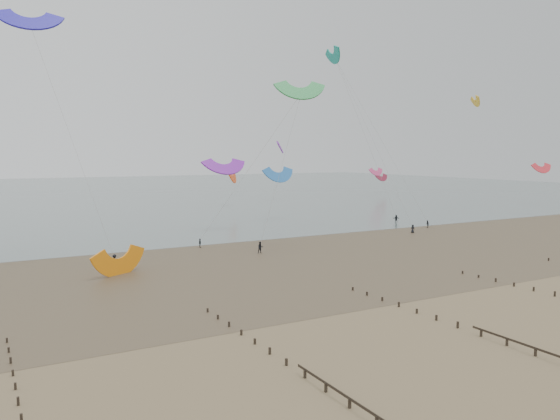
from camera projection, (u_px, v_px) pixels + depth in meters
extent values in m
plane|color=brown|center=(396.00, 324.00, 50.93)|extent=(500.00, 500.00, 0.00)
plane|color=#475654|center=(69.00, 192.00, 224.43)|extent=(500.00, 500.00, 0.00)
plane|color=#473A28|center=(238.00, 260.00, 81.29)|extent=(500.00, 500.00, 0.00)
ellipsoid|color=slate|center=(141.00, 295.00, 61.25)|extent=(23.60, 14.36, 0.01)
ellipsoid|color=slate|center=(296.00, 250.00, 89.73)|extent=(33.64, 18.32, 0.01)
ellipsoid|color=slate|center=(475.00, 241.00, 98.85)|extent=(19.65, 13.67, 0.01)
cube|color=black|center=(21.00, 419.00, 32.04)|extent=(0.16, 0.16, 0.62)
cube|color=black|center=(18.00, 402.00, 34.32)|extent=(0.16, 0.16, 0.59)
cube|color=black|center=(15.00, 386.00, 36.61)|extent=(0.16, 0.16, 0.57)
cube|color=black|center=(13.00, 373.00, 38.89)|extent=(0.16, 0.16, 0.54)
cube|color=black|center=(11.00, 361.00, 41.18)|extent=(0.16, 0.16, 0.51)
cube|color=black|center=(9.00, 350.00, 43.46)|extent=(0.16, 0.16, 0.48)
cube|color=black|center=(7.00, 341.00, 45.74)|extent=(0.16, 0.16, 0.45)
cube|color=black|center=(350.00, 403.00, 33.94)|extent=(0.16, 0.16, 0.71)
cube|color=black|center=(326.00, 388.00, 36.23)|extent=(0.16, 0.16, 0.68)
cube|color=black|center=(305.00, 374.00, 38.51)|extent=(0.16, 0.16, 0.65)
cube|color=black|center=(286.00, 362.00, 40.80)|extent=(0.16, 0.16, 0.62)
cube|color=black|center=(270.00, 351.00, 43.08)|extent=(0.16, 0.16, 0.59)
cube|color=black|center=(255.00, 342.00, 45.37)|extent=(0.16, 0.16, 0.57)
cube|color=black|center=(241.00, 333.00, 47.65)|extent=(0.16, 0.16, 0.54)
cube|color=black|center=(229.00, 325.00, 49.94)|extent=(0.16, 0.16, 0.51)
cube|color=black|center=(218.00, 317.00, 52.22)|extent=(0.16, 0.16, 0.48)
cube|color=black|center=(208.00, 311.00, 54.50)|extent=(0.16, 0.16, 0.45)
cube|color=black|center=(535.00, 352.00, 42.70)|extent=(0.16, 0.16, 0.71)
cube|color=black|center=(507.00, 342.00, 44.99)|extent=(0.16, 0.16, 0.68)
cube|color=black|center=(481.00, 333.00, 47.27)|extent=(0.16, 0.16, 0.65)
cube|color=black|center=(458.00, 325.00, 49.56)|extent=(0.16, 0.16, 0.62)
cube|color=black|center=(436.00, 318.00, 51.84)|extent=(0.16, 0.16, 0.59)
cube|color=black|center=(417.00, 311.00, 54.13)|extent=(0.16, 0.16, 0.57)
cube|color=black|center=(399.00, 305.00, 56.41)|extent=(0.16, 0.16, 0.54)
cube|color=black|center=(382.00, 299.00, 58.70)|extent=(0.16, 0.16, 0.51)
cube|color=black|center=(367.00, 294.00, 60.98)|extent=(0.16, 0.16, 0.48)
cube|color=black|center=(353.00, 289.00, 63.26)|extent=(0.16, 0.16, 0.45)
cube|color=black|center=(555.00, 294.00, 60.60)|extent=(0.16, 0.16, 0.59)
cube|color=black|center=(534.00, 289.00, 62.89)|extent=(0.16, 0.16, 0.57)
cube|color=black|center=(514.00, 285.00, 65.17)|extent=(0.16, 0.16, 0.54)
cube|color=black|center=(496.00, 280.00, 67.46)|extent=(0.16, 0.16, 0.51)
cube|color=black|center=(479.00, 276.00, 69.74)|extent=(0.16, 0.16, 0.48)
cube|color=black|center=(463.00, 273.00, 72.03)|extent=(0.16, 0.16, 0.45)
cube|color=black|center=(549.00, 260.00, 80.79)|extent=(0.16, 0.16, 0.45)
imported|color=black|center=(413.00, 229.00, 109.32)|extent=(0.81, 0.97, 1.69)
imported|color=black|center=(427.00, 224.00, 117.00)|extent=(0.94, 0.98, 1.59)
imported|color=black|center=(115.00, 261.00, 76.16)|extent=(1.23, 1.36, 1.84)
imported|color=black|center=(260.00, 247.00, 86.89)|extent=(1.04, 0.89, 1.87)
imported|color=black|center=(396.00, 219.00, 126.19)|extent=(1.67, 1.16, 1.73)
imported|color=black|center=(200.00, 243.00, 92.22)|extent=(0.61, 0.97, 1.55)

